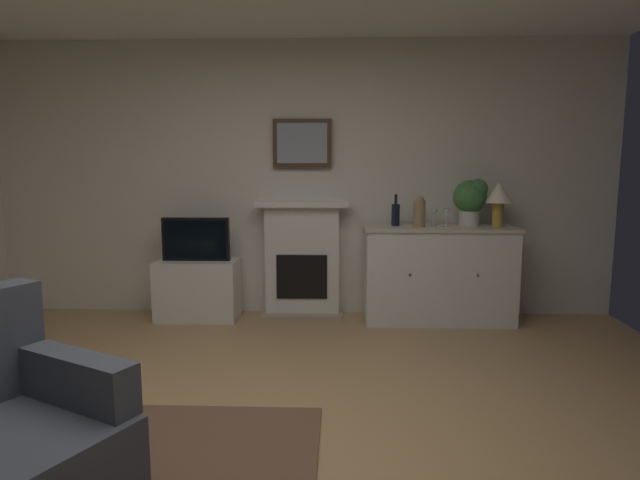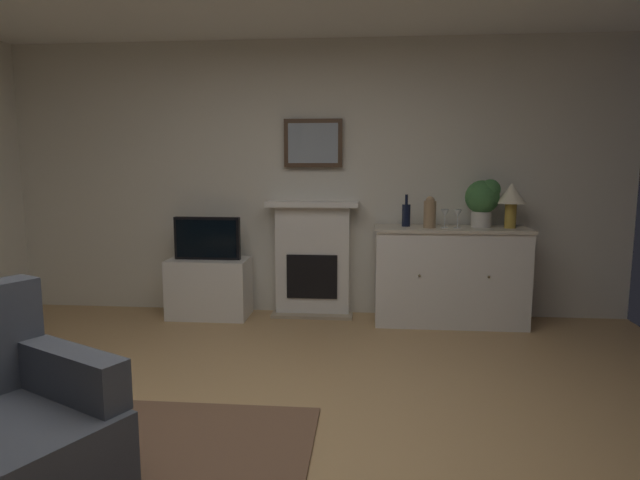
% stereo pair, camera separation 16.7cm
% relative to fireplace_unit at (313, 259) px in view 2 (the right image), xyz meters
% --- Properties ---
extents(ground_plane, '(5.99, 5.43, 0.10)m').
position_rel_fireplace_unit_xyz_m(ground_plane, '(-0.03, -2.56, -0.60)').
color(ground_plane, tan).
rests_on(ground_plane, ground).
extents(wall_rear, '(5.99, 0.06, 2.60)m').
position_rel_fireplace_unit_xyz_m(wall_rear, '(-0.03, 0.13, 0.75)').
color(wall_rear, silver).
rests_on(wall_rear, ground_plane).
extents(fireplace_unit, '(0.87, 0.30, 1.10)m').
position_rel_fireplace_unit_xyz_m(fireplace_unit, '(0.00, 0.00, 0.00)').
color(fireplace_unit, white).
rests_on(fireplace_unit, ground_plane).
extents(framed_picture, '(0.55, 0.04, 0.45)m').
position_rel_fireplace_unit_xyz_m(framed_picture, '(0.00, 0.05, 1.09)').
color(framed_picture, '#473323').
extents(sideboard_cabinet, '(1.37, 0.49, 0.89)m').
position_rel_fireplace_unit_xyz_m(sideboard_cabinet, '(1.27, -0.18, -0.10)').
color(sideboard_cabinet, white).
rests_on(sideboard_cabinet, ground_plane).
extents(table_lamp, '(0.26, 0.26, 0.40)m').
position_rel_fireplace_unit_xyz_m(table_lamp, '(1.78, -0.18, 0.62)').
color(table_lamp, '#B79338').
rests_on(table_lamp, sideboard_cabinet).
extents(wine_bottle, '(0.08, 0.08, 0.29)m').
position_rel_fireplace_unit_xyz_m(wine_bottle, '(0.87, -0.13, 0.44)').
color(wine_bottle, black).
rests_on(wine_bottle, sideboard_cabinet).
extents(wine_glass_left, '(0.07, 0.07, 0.16)m').
position_rel_fireplace_unit_xyz_m(wine_glass_left, '(1.20, -0.21, 0.46)').
color(wine_glass_left, silver).
rests_on(wine_glass_left, sideboard_cabinet).
extents(wine_glass_center, '(0.07, 0.07, 0.16)m').
position_rel_fireplace_unit_xyz_m(wine_glass_center, '(1.31, -0.22, 0.46)').
color(wine_glass_center, silver).
rests_on(wine_glass_center, sideboard_cabinet).
extents(vase_decorative, '(0.11, 0.11, 0.28)m').
position_rel_fireplace_unit_xyz_m(vase_decorative, '(1.07, -0.23, 0.48)').
color(vase_decorative, '#9E7F5B').
rests_on(vase_decorative, sideboard_cabinet).
extents(tv_cabinet, '(0.75, 0.42, 0.56)m').
position_rel_fireplace_unit_xyz_m(tv_cabinet, '(-0.97, -0.16, -0.27)').
color(tv_cabinet, white).
rests_on(tv_cabinet, ground_plane).
extents(tv_set, '(0.62, 0.07, 0.40)m').
position_rel_fireplace_unit_xyz_m(tv_set, '(-0.98, -0.19, 0.21)').
color(tv_set, black).
rests_on(tv_set, tv_cabinet).
extents(potted_plant_small, '(0.30, 0.30, 0.43)m').
position_rel_fireplace_unit_xyz_m(potted_plant_small, '(1.55, -0.13, 0.59)').
color(potted_plant_small, beige).
rests_on(potted_plant_small, sideboard_cabinet).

